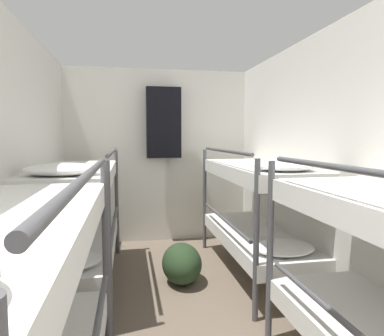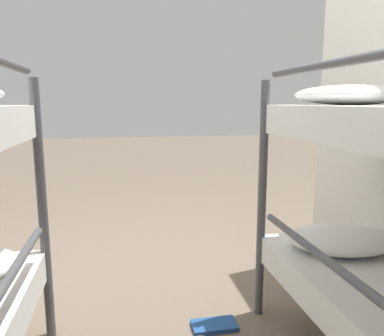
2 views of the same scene
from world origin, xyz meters
TOP-DOWN VIEW (x-y plane):
  - ground_plane at (0.00, 0.00)m, footprint 20.00×20.00m
  - floor_book at (-0.27, 0.66)m, footprint 0.23×0.12m

SIDE VIEW (x-z plane):
  - ground_plane at x=0.00m, z-range 0.00..0.00m
  - floor_book at x=-0.27m, z-range 0.00..0.02m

